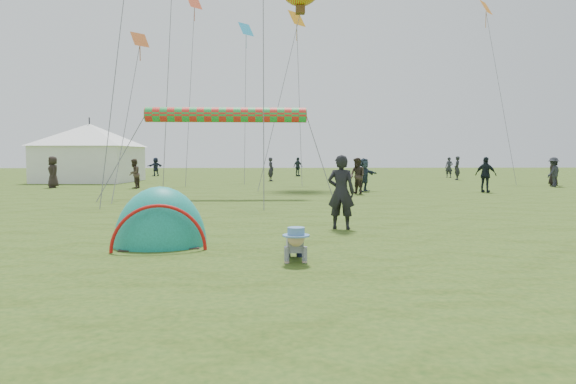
{
  "coord_description": "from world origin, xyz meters",
  "views": [
    {
      "loc": [
        -0.31,
        -8.54,
        1.77
      ],
      "look_at": [
        0.22,
        2.52,
        1.0
      ],
      "focal_mm": 32.0,
      "sensor_mm": 36.0,
      "label": 1
    }
  ],
  "objects_px": {
    "crawling_toddler": "(295,243)",
    "standing_adult": "(341,192)",
    "event_marquee": "(90,151)",
    "popup_tent": "(161,245)"
  },
  "relations": [
    {
      "from": "standing_adult",
      "to": "event_marquee",
      "type": "distance_m",
      "value": 27.69
    },
    {
      "from": "crawling_toddler",
      "to": "popup_tent",
      "type": "bearing_deg",
      "value": 146.54
    },
    {
      "from": "standing_adult",
      "to": "event_marquee",
      "type": "relative_size",
      "value": 0.29
    },
    {
      "from": "crawling_toddler",
      "to": "standing_adult",
      "type": "distance_m",
      "value": 4.06
    },
    {
      "from": "standing_adult",
      "to": "event_marquee",
      "type": "height_order",
      "value": "event_marquee"
    },
    {
      "from": "crawling_toddler",
      "to": "event_marquee",
      "type": "bearing_deg",
      "value": 113.82
    },
    {
      "from": "standing_adult",
      "to": "event_marquee",
      "type": "bearing_deg",
      "value": -41.69
    },
    {
      "from": "popup_tent",
      "to": "standing_adult",
      "type": "height_order",
      "value": "standing_adult"
    },
    {
      "from": "event_marquee",
      "to": "crawling_toddler",
      "type": "bearing_deg",
      "value": -61.24
    },
    {
      "from": "event_marquee",
      "to": "popup_tent",
      "type": "bearing_deg",
      "value": -64.67
    }
  ]
}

